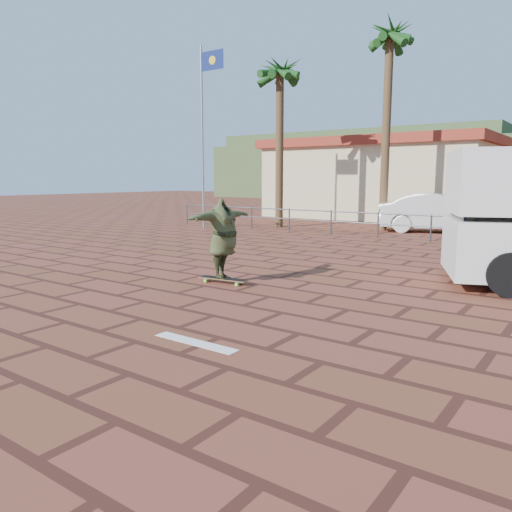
{
  "coord_description": "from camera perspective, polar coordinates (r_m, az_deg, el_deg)",
  "views": [
    {
      "loc": [
        5.32,
        -6.16,
        2.29
      ],
      "look_at": [
        -0.22,
        1.54,
        0.8
      ],
      "focal_mm": 35.0,
      "sensor_mm": 36.0,
      "label": 1
    }
  ],
  "objects": [
    {
      "name": "building_west",
      "position": [
        30.35,
        14.02,
        8.64
      ],
      "size": [
        12.6,
        7.6,
        4.5
      ],
      "color": "beige",
      "rests_on": "ground"
    },
    {
      "name": "ground",
      "position": [
        8.45,
        -4.9,
        -6.82
      ],
      "size": [
        120.0,
        120.0,
        0.0
      ],
      "primitive_type": "plane",
      "color": "brown",
      "rests_on": "ground"
    },
    {
      "name": "car_silver",
      "position": [
        22.61,
        24.97,
        4.23
      ],
      "size": [
        4.78,
        2.66,
        1.54
      ],
      "primitive_type": "imported",
      "rotation": [
        0.0,
        0.0,
        1.77
      ],
      "color": "#A6A8AD",
      "rests_on": "ground"
    },
    {
      "name": "palm_far_left",
      "position": [
        23.91,
        2.76,
        19.86
      ],
      "size": [
        2.4,
        2.4,
        8.25
      ],
      "color": "brown",
      "rests_on": "ground"
    },
    {
      "name": "paint_stripe",
      "position": [
        7.15,
        -6.93,
        -9.78
      ],
      "size": [
        1.4,
        0.22,
        0.01
      ],
      "primitive_type": "cube",
      "color": "white",
      "rests_on": "ground"
    },
    {
      "name": "skateboarder",
      "position": [
        10.82,
        -3.8,
        1.98
      ],
      "size": [
        0.71,
        2.17,
        1.74
      ],
      "primitive_type": "imported",
      "rotation": [
        0.0,
        0.0,
        1.63
      ],
      "color": "#394123",
      "rests_on": "longboard"
    },
    {
      "name": "car_white",
      "position": [
        22.57,
        20.14,
        4.65
      ],
      "size": [
        5.29,
        3.42,
        1.65
      ],
      "primitive_type": "imported",
      "rotation": [
        0.0,
        0.0,
        1.94
      ],
      "color": "silver",
      "rests_on": "ground"
    },
    {
      "name": "flagpole",
      "position": [
        23.04,
        -5.93,
        14.72
      ],
      "size": [
        1.3,
        0.1,
        8.0
      ],
      "color": "gray",
      "rests_on": "ground"
    },
    {
      "name": "hill_back",
      "position": [
        67.92,
        12.22,
        10.16
      ],
      "size": [
        35.0,
        14.0,
        8.0
      ],
      "primitive_type": "cube",
      "color": "#384C28",
      "rests_on": "ground"
    },
    {
      "name": "palm_left",
      "position": [
        23.43,
        15.04,
        22.62
      ],
      "size": [
        2.4,
        2.4,
        9.45
      ],
      "color": "brown",
      "rests_on": "ground"
    },
    {
      "name": "guardrail",
      "position": [
        18.99,
        19.39,
        3.55
      ],
      "size": [
        24.06,
        0.06,
        1.0
      ],
      "color": "#47494F",
      "rests_on": "ground"
    },
    {
      "name": "longboard",
      "position": [
        10.96,
        -3.75,
        -2.65
      ],
      "size": [
        1.19,
        0.4,
        0.11
      ],
      "rotation": [
        0.0,
        0.0,
        0.13
      ],
      "color": "olive",
      "rests_on": "ground"
    }
  ]
}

